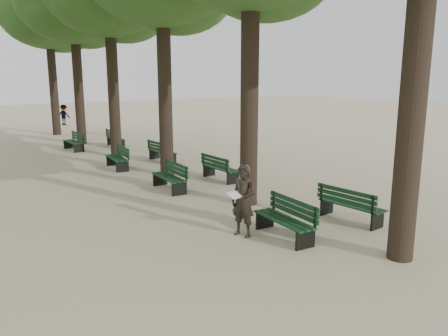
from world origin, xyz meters
TOP-DOWN VIEW (x-y plane):
  - ground at (0.00, 0.00)m, footprint 120.00×120.00m
  - tree_central_4 at (1.50, 18.00)m, footprint 6.00×6.00m
  - tree_central_5 at (1.50, 23.00)m, footprint 6.00×6.00m
  - bench_left_0 at (0.37, 0.30)m, footprint 0.78×1.85m
  - bench_left_1 at (0.37, 5.80)m, footprint 0.73×1.84m
  - bench_left_2 at (0.37, 10.19)m, footprint 0.81×1.86m
  - bench_left_3 at (0.37, 15.90)m, footprint 0.62×1.82m
  - bench_right_0 at (2.63, 0.14)m, footprint 0.65×1.82m
  - bench_right_1 at (2.63, 5.99)m, footprint 0.62×1.81m
  - bench_right_2 at (2.63, 10.48)m, footprint 0.57×1.80m
  - bench_right_3 at (2.63, 15.82)m, footprint 0.76×1.85m
  - man_with_map at (-0.32, 0.97)m, footprint 0.71×0.77m
  - pedestrian_b at (3.65, 28.64)m, footprint 0.88×1.03m
  - pedestrian_c at (4.30, 20.39)m, footprint 0.69×0.98m

SIDE VIEW (x-z plane):
  - ground at x=0.00m, z-range 0.00..0.00m
  - bench_left_0 at x=0.37m, z-range -0.19..0.73m
  - bench_left_1 at x=0.37m, z-range -0.19..0.73m
  - bench_left_2 at x=0.37m, z-range -0.19..0.73m
  - bench_left_3 at x=0.37m, z-range -0.19..0.73m
  - bench_right_0 at x=2.63m, z-range -0.19..0.73m
  - bench_right_1 at x=2.63m, z-range -0.19..0.73m
  - bench_right_2 at x=2.63m, z-range -0.19..0.73m
  - bench_right_3 at x=2.63m, z-range -0.19..0.73m
  - pedestrian_c at x=4.30m, z-range 0.00..1.60m
  - pedestrian_b at x=3.65m, z-range 0.00..1.62m
  - man_with_map at x=-0.32m, z-range 0.00..1.73m
  - tree_central_4 at x=1.50m, z-range 2.68..12.63m
  - tree_central_5 at x=1.50m, z-range 2.68..12.63m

